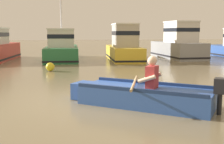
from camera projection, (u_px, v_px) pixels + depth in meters
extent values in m
plane|color=#7A6B4C|center=(106.00, 99.00, 7.47)|extent=(120.00, 120.00, 0.00)
cube|color=#2D519E|center=(145.00, 97.00, 6.78)|extent=(3.12, 2.77, 0.44)
cube|color=#2D519E|center=(83.00, 90.00, 7.54)|extent=(0.69, 0.72, 0.42)
cube|color=navy|center=(138.00, 90.00, 6.29)|extent=(2.45, 1.93, 0.08)
cube|color=navy|center=(153.00, 83.00, 7.19)|extent=(2.45, 1.93, 0.08)
cube|color=#3C62B2|center=(150.00, 90.00, 6.71)|extent=(0.84, 0.97, 0.06)
cylinder|color=black|center=(220.00, 102.00, 6.04)|extent=(0.14, 0.14, 0.54)
cube|color=black|center=(220.00, 86.00, 5.99)|extent=(0.36, 0.37, 0.32)
cube|color=#B23333|center=(152.00, 77.00, 6.64)|extent=(0.38, 0.40, 0.52)
sphere|color=beige|center=(152.00, 61.00, 6.59)|extent=(0.22, 0.22, 0.22)
cylinder|color=beige|center=(147.00, 79.00, 6.47)|extent=(0.39, 0.33, 0.23)
cylinder|color=beige|center=(153.00, 77.00, 6.86)|extent=(0.39, 0.33, 0.23)
cylinder|color=tan|center=(134.00, 83.00, 7.02)|extent=(0.74, 1.90, 0.06)
cube|color=#287042|center=(62.00, 53.00, 18.38)|extent=(2.29, 6.00, 0.84)
cube|color=black|center=(62.00, 57.00, 18.42)|extent=(2.33, 6.04, 0.10)
cube|color=silver|center=(61.00, 38.00, 17.73)|extent=(1.66, 2.56, 1.05)
cube|color=black|center=(61.00, 36.00, 17.71)|extent=(1.69, 2.59, 0.24)
cube|color=white|center=(61.00, 29.00, 17.65)|extent=(1.74, 2.69, 0.08)
cylinder|color=silver|center=(61.00, 22.00, 17.96)|extent=(0.10, 0.10, 3.10)
cube|color=gold|center=(124.00, 53.00, 18.37)|extent=(2.23, 5.59, 0.84)
cube|color=black|center=(124.00, 57.00, 18.41)|extent=(2.28, 5.64, 0.10)
cube|color=#B2ADA3|center=(125.00, 36.00, 17.74)|extent=(1.56, 2.41, 1.36)
cube|color=black|center=(125.00, 33.00, 17.72)|extent=(1.60, 2.44, 0.24)
cube|color=white|center=(125.00, 24.00, 17.64)|extent=(1.64, 2.53, 0.08)
cube|color=gray|center=(177.00, 50.00, 19.59)|extent=(2.04, 5.11, 1.07)
cube|color=black|center=(177.00, 55.00, 19.63)|extent=(2.08, 5.15, 0.10)
cube|color=silver|center=(181.00, 32.00, 18.98)|extent=(1.57, 2.15, 1.32)
cube|color=black|center=(181.00, 30.00, 18.96)|extent=(1.60, 2.18, 0.24)
cube|color=white|center=(181.00, 22.00, 18.88)|extent=(1.65, 2.26, 0.08)
sphere|color=yellow|center=(50.00, 67.00, 12.86)|extent=(0.39, 0.39, 0.39)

